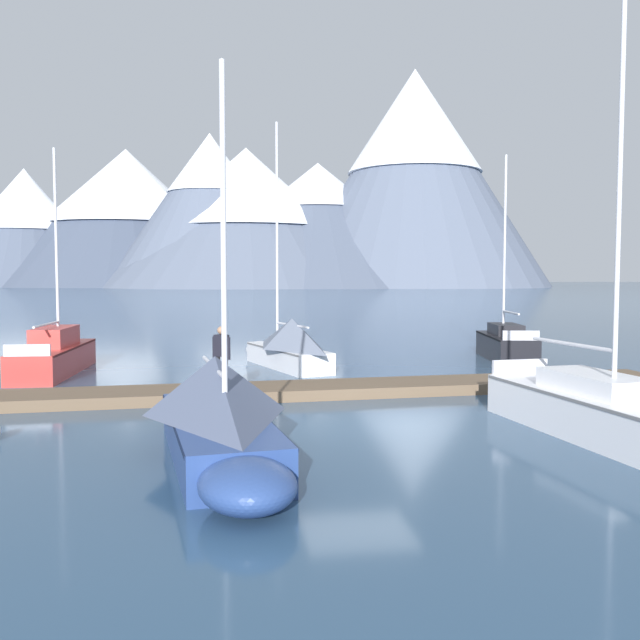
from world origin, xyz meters
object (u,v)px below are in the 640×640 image
sailboat_second_berth (219,413)px  sailboat_far_berth (503,343)px  sailboat_nearest_berth (58,354)px  sailboat_mid_dock_port (287,344)px  person_on_dock (221,353)px  sailboat_mid_dock_starboard (608,413)px

sailboat_second_berth → sailboat_far_berth: 18.26m
sailboat_nearest_berth → sailboat_mid_dock_port: (8.09, -0.00, 0.25)m
sailboat_second_berth → person_on_dock: bearing=89.5°
sailboat_second_berth → person_on_dock: (0.05, 6.46, 0.40)m
sailboat_mid_dock_port → sailboat_far_berth: (9.05, 1.64, -0.27)m
sailboat_nearest_berth → sailboat_far_berth: sailboat_far_berth is taller
sailboat_nearest_berth → sailboat_mid_dock_starboard: size_ratio=0.84×
sailboat_mid_dock_port → sailboat_mid_dock_starboard: (5.39, -12.20, -0.31)m
sailboat_second_berth → person_on_dock: size_ratio=4.13×
sailboat_nearest_berth → sailboat_mid_dock_port: sailboat_mid_dock_port is taller
sailboat_mid_dock_port → sailboat_second_berth: bearing=-101.1°
sailboat_second_berth → sailboat_mid_dock_starboard: sailboat_mid_dock_starboard is taller
sailboat_nearest_berth → person_on_dock: 8.34m
sailboat_mid_dock_port → sailboat_far_berth: 9.20m
sailboat_second_berth → sailboat_mid_dock_port: bearing=78.9°
sailboat_second_berth → sailboat_mid_dock_port: sailboat_mid_dock_port is taller
sailboat_mid_dock_port → sailboat_far_berth: bearing=10.3°
sailboat_mid_dock_starboard → sailboat_far_berth: 14.32m
sailboat_second_berth → sailboat_far_berth: size_ratio=0.85×
sailboat_nearest_berth → sailboat_far_berth: (17.14, 1.64, -0.02)m
sailboat_nearest_berth → sailboat_far_berth: bearing=5.5°
sailboat_mid_dock_port → person_on_dock: bearing=-111.6°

